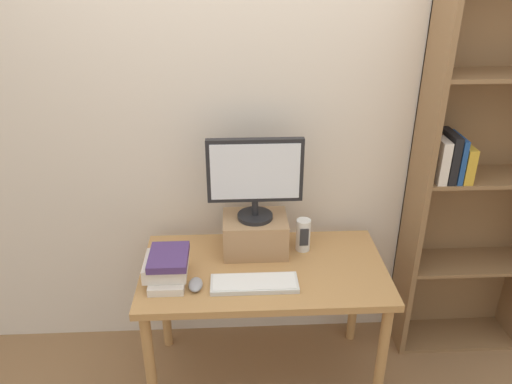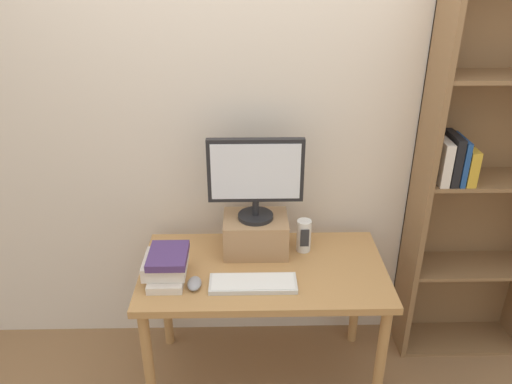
# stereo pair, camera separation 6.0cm
# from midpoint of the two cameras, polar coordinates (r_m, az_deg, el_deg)

# --- Properties ---
(ground_plane) EXTENTS (12.00, 12.00, 0.00)m
(ground_plane) POSITION_cam_midpoint_polar(r_m,az_deg,el_deg) (2.91, 0.17, -20.21)
(ground_plane) COLOR olive
(back_wall) EXTENTS (7.00, 0.08, 2.60)m
(back_wall) POSITION_cam_midpoint_polar(r_m,az_deg,el_deg) (2.58, -0.30, 7.90)
(back_wall) COLOR beige
(back_wall) RESTS_ON ground_plane
(desk) EXTENTS (1.18, 0.65, 0.71)m
(desk) POSITION_cam_midpoint_polar(r_m,az_deg,el_deg) (2.50, 0.19, -10.25)
(desk) COLOR #B7844C
(desk) RESTS_ON ground_plane
(bookshelf_unit) EXTENTS (0.72, 0.28, 2.09)m
(bookshelf_unit) POSITION_cam_midpoint_polar(r_m,az_deg,el_deg) (2.81, 23.65, 1.91)
(bookshelf_unit) COLOR olive
(bookshelf_unit) RESTS_ON ground_plane
(riser_box) EXTENTS (0.32, 0.24, 0.19)m
(riser_box) POSITION_cam_midpoint_polar(r_m,az_deg,el_deg) (2.53, -0.79, -4.82)
(riser_box) COLOR #A87F56
(riser_box) RESTS_ON desk
(computer_monitor) EXTENTS (0.46, 0.18, 0.42)m
(computer_monitor) POSITION_cam_midpoint_polar(r_m,az_deg,el_deg) (2.38, -0.84, 1.89)
(computer_monitor) COLOR black
(computer_monitor) RESTS_ON riser_box
(keyboard) EXTENTS (0.40, 0.14, 0.02)m
(keyboard) POSITION_cam_midpoint_polar(r_m,az_deg,el_deg) (2.32, -0.94, -10.41)
(keyboard) COLOR silver
(keyboard) RESTS_ON desk
(computer_mouse) EXTENTS (0.06, 0.10, 0.04)m
(computer_mouse) POSITION_cam_midpoint_polar(r_m,az_deg,el_deg) (2.32, -7.67, -10.44)
(computer_mouse) COLOR #99999E
(computer_mouse) RESTS_ON desk
(book_stack) EXTENTS (0.20, 0.26, 0.14)m
(book_stack) POSITION_cam_midpoint_polar(r_m,az_deg,el_deg) (2.37, -10.83, -8.39)
(book_stack) COLOR silver
(book_stack) RESTS_ON desk
(desk_speaker) EXTENTS (0.07, 0.08, 0.17)m
(desk_speaker) POSITION_cam_midpoint_polar(r_m,az_deg,el_deg) (2.54, 4.73, -4.91)
(desk_speaker) COLOR silver
(desk_speaker) RESTS_ON desk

